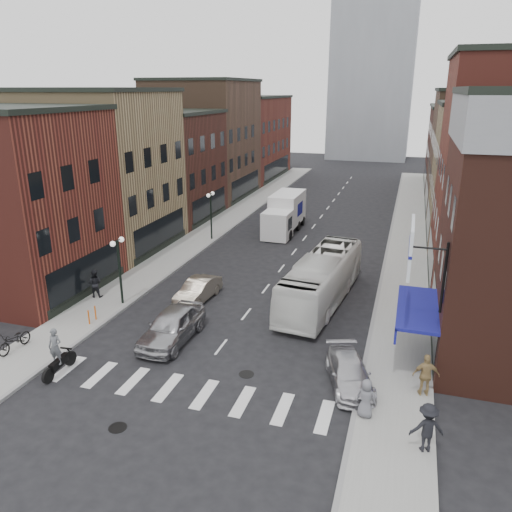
{
  "coord_description": "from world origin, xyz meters",
  "views": [
    {
      "loc": [
        8.23,
        -19.57,
        12.22
      ],
      "look_at": [
        -0.05,
        7.03,
        2.85
      ],
      "focal_mm": 35.0,
      "sensor_mm": 36.0,
      "label": 1
    }
  ],
  "objects_px": {
    "sedan_left_near": "(172,326)",
    "ped_right_a": "(427,428)",
    "curb_car": "(349,373)",
    "transit_bus": "(322,279)",
    "motorcycle_rider": "(57,353)",
    "parked_bicycle": "(15,340)",
    "ped_right_b": "(426,375)",
    "bike_rack": "(92,315)",
    "streetlamp_near": "(119,259)",
    "billboard_sign": "(413,248)",
    "sedan_left_far": "(198,290)",
    "streetlamp_far": "(211,207)",
    "box_truck": "(285,214)",
    "ped_left_solo": "(95,283)",
    "ped_right_c": "(366,398)"
  },
  "relations": [
    {
      "from": "ped_left_solo",
      "to": "ped_right_b",
      "type": "height_order",
      "value": "ped_right_b"
    },
    {
      "from": "motorcycle_rider",
      "to": "sedan_left_near",
      "type": "distance_m",
      "value": 5.59
    },
    {
      "from": "billboard_sign",
      "to": "bike_rack",
      "type": "distance_m",
      "value": 17.14
    },
    {
      "from": "billboard_sign",
      "to": "curb_car",
      "type": "distance_m",
      "value": 6.0
    },
    {
      "from": "streetlamp_near",
      "to": "motorcycle_rider",
      "type": "xyz_separation_m",
      "value": [
        1.35,
        -7.49,
        -1.85
      ]
    },
    {
      "from": "billboard_sign",
      "to": "sedan_left_far",
      "type": "distance_m",
      "value": 14.29
    },
    {
      "from": "streetlamp_near",
      "to": "box_truck",
      "type": "distance_m",
      "value": 19.2
    },
    {
      "from": "curb_car",
      "to": "ped_left_solo",
      "type": "relative_size",
      "value": 2.36
    },
    {
      "from": "transit_bus",
      "to": "parked_bicycle",
      "type": "relative_size",
      "value": 5.37
    },
    {
      "from": "sedan_left_far",
      "to": "sedan_left_near",
      "type": "bearing_deg",
      "value": -76.27
    },
    {
      "from": "parked_bicycle",
      "to": "ped_left_solo",
      "type": "bearing_deg",
      "value": 94.29
    },
    {
      "from": "transit_bus",
      "to": "ped_right_b",
      "type": "relative_size",
      "value": 5.69
    },
    {
      "from": "sedan_left_near",
      "to": "motorcycle_rider",
      "type": "bearing_deg",
      "value": -127.78
    },
    {
      "from": "box_truck",
      "to": "ped_right_a",
      "type": "relative_size",
      "value": 4.16
    },
    {
      "from": "sedan_left_far",
      "to": "curb_car",
      "type": "bearing_deg",
      "value": -28.57
    },
    {
      "from": "sedan_left_near",
      "to": "ped_right_a",
      "type": "height_order",
      "value": "ped_right_a"
    },
    {
      "from": "box_truck",
      "to": "sedan_left_near",
      "type": "bearing_deg",
      "value": -90.32
    },
    {
      "from": "box_truck",
      "to": "ped_right_c",
      "type": "distance_m",
      "value": 26.89
    },
    {
      "from": "streetlamp_near",
      "to": "box_truck",
      "type": "relative_size",
      "value": 0.54
    },
    {
      "from": "motorcycle_rider",
      "to": "parked_bicycle",
      "type": "height_order",
      "value": "motorcycle_rider"
    },
    {
      "from": "parked_bicycle",
      "to": "ped_right_a",
      "type": "relative_size",
      "value": 1.06
    },
    {
      "from": "curb_car",
      "to": "ped_left_solo",
      "type": "xyz_separation_m",
      "value": [
        -15.95,
        4.83,
        0.42
      ]
    },
    {
      "from": "streetlamp_near",
      "to": "parked_bicycle",
      "type": "bearing_deg",
      "value": -106.62
    },
    {
      "from": "ped_right_b",
      "to": "curb_car",
      "type": "bearing_deg",
      "value": -11.66
    },
    {
      "from": "billboard_sign",
      "to": "ped_right_c",
      "type": "bearing_deg",
      "value": -110.48
    },
    {
      "from": "ped_left_solo",
      "to": "ped_right_a",
      "type": "distance_m",
      "value": 20.8
    },
    {
      "from": "ped_left_solo",
      "to": "ped_right_c",
      "type": "bearing_deg",
      "value": 145.41
    },
    {
      "from": "streetlamp_far",
      "to": "curb_car",
      "type": "height_order",
      "value": "streetlamp_far"
    },
    {
      "from": "transit_bus",
      "to": "ped_left_solo",
      "type": "height_order",
      "value": "transit_bus"
    },
    {
      "from": "sedan_left_near",
      "to": "ped_right_a",
      "type": "relative_size",
      "value": 2.68
    },
    {
      "from": "streetlamp_near",
      "to": "ped_right_b",
      "type": "bearing_deg",
      "value": -14.83
    },
    {
      "from": "billboard_sign",
      "to": "ped_right_a",
      "type": "bearing_deg",
      "value": -77.31
    },
    {
      "from": "streetlamp_near",
      "to": "box_truck",
      "type": "xyz_separation_m",
      "value": [
        5.22,
        18.44,
        -1.27
      ]
    },
    {
      "from": "curb_car",
      "to": "streetlamp_far",
      "type": "bearing_deg",
      "value": 108.1
    },
    {
      "from": "curb_car",
      "to": "motorcycle_rider",
      "type": "bearing_deg",
      "value": 174.63
    },
    {
      "from": "curb_car",
      "to": "streetlamp_near",
      "type": "bearing_deg",
      "value": 143.27
    },
    {
      "from": "sedan_left_near",
      "to": "sedan_left_far",
      "type": "bearing_deg",
      "value": 99.57
    },
    {
      "from": "curb_car",
      "to": "ped_right_a",
      "type": "distance_m",
      "value": 4.71
    },
    {
      "from": "curb_car",
      "to": "transit_bus",
      "type": "bearing_deg",
      "value": 89.13
    },
    {
      "from": "ped_right_b",
      "to": "bike_rack",
      "type": "bearing_deg",
      "value": -17.37
    },
    {
      "from": "sedan_left_far",
      "to": "ped_left_solo",
      "type": "height_order",
      "value": "ped_left_solo"
    },
    {
      "from": "sedan_left_near",
      "to": "streetlamp_far",
      "type": "bearing_deg",
      "value": 106.17
    },
    {
      "from": "streetlamp_near",
      "to": "curb_car",
      "type": "distance_m",
      "value": 14.79
    },
    {
      "from": "sedan_left_far",
      "to": "ped_right_b",
      "type": "relative_size",
      "value": 2.16
    },
    {
      "from": "bike_rack",
      "to": "motorcycle_rider",
      "type": "distance_m",
      "value": 5.06
    },
    {
      "from": "motorcycle_rider",
      "to": "ped_left_solo",
      "type": "distance_m",
      "value": 8.54
    },
    {
      "from": "streetlamp_near",
      "to": "ped_right_c",
      "type": "bearing_deg",
      "value": -24.28
    },
    {
      "from": "transit_bus",
      "to": "ped_right_a",
      "type": "xyz_separation_m",
      "value": [
        5.85,
        -11.98,
        -0.39
      ]
    },
    {
      "from": "streetlamp_near",
      "to": "motorcycle_rider",
      "type": "bearing_deg",
      "value": -79.81
    },
    {
      "from": "transit_bus",
      "to": "ped_left_solo",
      "type": "relative_size",
      "value": 6.08
    }
  ]
}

